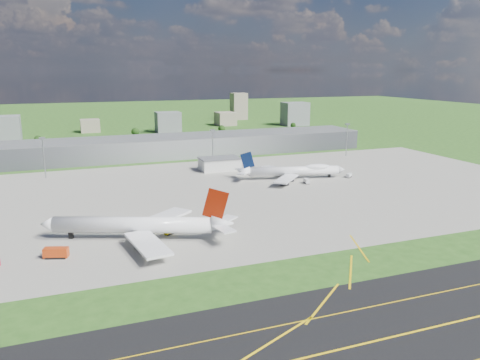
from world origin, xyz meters
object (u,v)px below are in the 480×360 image
object	(u,v)px
fire_truck	(56,253)
van_white_near	(307,181)
airliner_blue_quad	(294,171)
tug_yellow	(169,232)
van_white_far	(349,176)
airliner_red_twin	(140,226)

from	to	relation	value
fire_truck	van_white_near	xyz separation A→B (m)	(139.76, 69.16, -0.48)
airliner_blue_quad	tug_yellow	world-z (taller)	airliner_blue_quad
fire_truck	tug_yellow	bearing A→B (deg)	31.51
fire_truck	van_white_far	size ratio (longest dim) A/B	1.72
airliner_blue_quad	airliner_red_twin	bearing A→B (deg)	-131.60
airliner_blue_quad	fire_truck	world-z (taller)	airliner_blue_quad
airliner_red_twin	fire_truck	xyz separation A→B (m)	(-31.56, -8.88, -3.79)
airliner_red_twin	fire_truck	distance (m)	33.00
airliner_red_twin	van_white_far	world-z (taller)	airliner_red_twin
airliner_red_twin	van_white_near	xyz separation A→B (m)	(108.21, 60.29, -4.27)
airliner_red_twin	van_white_near	bearing A→B (deg)	-129.17
airliner_red_twin	van_white_near	size ratio (longest dim) A/B	12.45
van_white_near	van_white_far	distance (m)	33.07
airliner_blue_quad	van_white_near	distance (m)	14.64
tug_yellow	van_white_far	xyz separation A→B (m)	(129.09, 64.04, 0.33)
tug_yellow	airliner_blue_quad	bearing A→B (deg)	10.13
fire_truck	airliner_red_twin	bearing A→B (deg)	34.20
airliner_blue_quad	van_white_near	world-z (taller)	airliner_blue_quad
van_white_near	van_white_far	world-z (taller)	van_white_near
tug_yellow	van_white_near	bearing A→B (deg)	4.04
airliner_blue_quad	van_white_far	xyz separation A→B (m)	(34.00, -9.24, -3.67)
van_white_near	van_white_far	size ratio (longest dim) A/B	1.12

